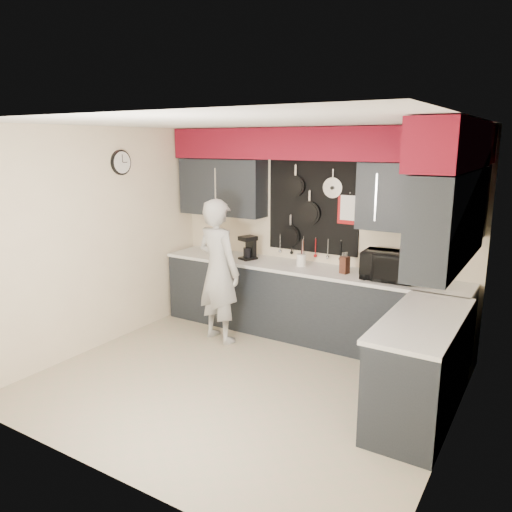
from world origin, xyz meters
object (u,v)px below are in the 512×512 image
Objects in this scene: knife_block at (345,265)px; utensil_crock at (301,260)px; person at (219,271)px; coffee_maker at (249,247)px; microwave at (389,266)px.

utensil_crock is at bearing -170.93° from knife_block.
utensil_crock is 0.08× the size of person.
knife_block is at bearing 17.73° from coffee_maker.
person is at bearing -75.52° from coffee_maker.
microwave is 2.87× the size of knife_block.
coffee_maker is (-1.35, 0.04, 0.06)m from knife_block.
coffee_maker is at bearing -81.92° from person.
knife_block is (-0.52, 0.00, -0.06)m from microwave.
person is at bearing -143.17° from knife_block.
knife_block reaches higher than utensil_crock.
utensil_crock is at bearing 20.69° from coffee_maker.
microwave is at bearing 14.26° from knife_block.
microwave is 2.01m from person.
utensil_crock is 0.49× the size of coffee_maker.
microwave is at bearing 18.12° from coffee_maker.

